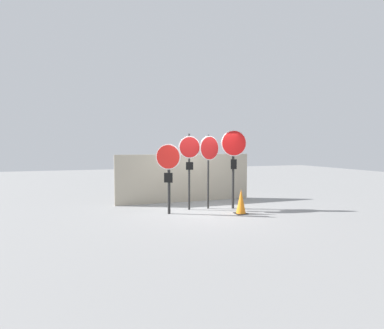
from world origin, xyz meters
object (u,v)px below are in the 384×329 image
traffic_cone_0 (241,202)px  stop_sign_3 (234,153)px  stop_sign_2 (209,154)px  stop_sign_0 (168,166)px  stop_sign_1 (189,156)px

traffic_cone_0 → stop_sign_3: bearing=80.4°
stop_sign_3 → stop_sign_2: bearing=171.8°
stop_sign_0 → stop_sign_3: stop_sign_3 is taller
stop_sign_0 → stop_sign_2: size_ratio=0.87×
stop_sign_2 → stop_sign_1: bearing=159.5°
stop_sign_2 → stop_sign_3: stop_sign_3 is taller
stop_sign_1 → stop_sign_2: size_ratio=1.01×
stop_sign_0 → stop_sign_2: 1.55m
stop_sign_0 → stop_sign_2: (1.47, 0.35, 0.35)m
stop_sign_0 → stop_sign_2: stop_sign_2 is taller
stop_sign_2 → traffic_cone_0: stop_sign_2 is taller
stop_sign_0 → traffic_cone_0: (2.12, -0.68, -1.09)m
stop_sign_0 → stop_sign_1: bearing=56.0°
stop_sign_3 → traffic_cone_0: stop_sign_3 is taller
stop_sign_1 → stop_sign_2: (0.68, -0.02, 0.06)m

